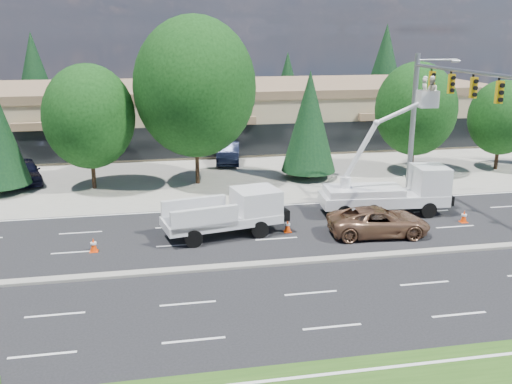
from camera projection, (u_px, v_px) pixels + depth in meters
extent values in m
plane|color=black|center=(292.00, 263.00, 26.28)|extent=(140.00, 140.00, 0.00)
cube|color=gray|center=(230.00, 165.00, 45.18)|extent=(140.00, 22.00, 0.01)
cube|color=gray|center=(292.00, 262.00, 26.26)|extent=(120.00, 0.55, 0.12)
cube|color=tan|center=(215.00, 116.00, 53.94)|extent=(50.00, 15.00, 5.00)
cube|color=brown|center=(214.00, 88.00, 53.21)|extent=(50.40, 15.40, 0.70)
cube|color=black|center=(226.00, 141.00, 47.08)|extent=(48.00, 0.12, 2.60)
cylinder|color=#332114|center=(0.00, 187.00, 37.49)|extent=(0.26, 0.26, 0.80)
cylinder|color=#332114|center=(93.00, 169.00, 38.30)|extent=(0.28, 0.28, 2.70)
ellipsoid|color=black|center=(89.00, 117.00, 37.33)|extent=(6.00, 6.00, 6.89)
cylinder|color=#332114|center=(197.00, 157.00, 39.41)|extent=(0.28, 0.28, 3.69)
ellipsoid|color=black|center=(195.00, 87.00, 38.09)|extent=(8.21, 8.21, 9.44)
cylinder|color=#332114|center=(308.00, 173.00, 41.23)|extent=(0.26, 0.26, 0.80)
cone|color=black|center=(309.00, 122.00, 40.22)|extent=(3.89, 3.89, 7.11)
cylinder|color=#332114|center=(412.00, 156.00, 42.41)|extent=(0.28, 0.28, 2.66)
ellipsoid|color=black|center=(416.00, 109.00, 41.45)|extent=(5.92, 5.92, 6.80)
cylinder|color=#332114|center=(497.00, 155.00, 43.72)|extent=(0.28, 0.28, 2.21)
ellipsoid|color=black|center=(501.00, 118.00, 42.93)|extent=(4.90, 4.90, 5.64)
cylinder|color=#332114|center=(40.00, 124.00, 62.65)|extent=(0.26, 0.26, 0.80)
cone|color=black|center=(35.00, 77.00, 61.25)|extent=(5.19, 5.19, 9.48)
cylinder|color=#332114|center=(168.00, 120.00, 65.14)|extent=(0.26, 0.26, 0.80)
cone|color=black|center=(166.00, 78.00, 63.86)|extent=(4.82, 4.82, 8.80)
cylinder|color=#332114|center=(287.00, 117.00, 67.64)|extent=(0.26, 0.26, 0.80)
cone|color=black|center=(287.00, 84.00, 66.58)|extent=(4.02, 4.02, 7.34)
cylinder|color=#332114|center=(382.00, 114.00, 69.78)|extent=(0.26, 0.26, 0.80)
cone|color=black|center=(385.00, 68.00, 68.26)|extent=(5.63, 5.63, 10.28)
cylinder|color=gray|center=(412.00, 127.00, 35.52)|extent=(0.32, 0.32, 9.00)
cylinder|color=gray|center=(460.00, 71.00, 29.75)|extent=(0.20, 10.00, 0.20)
cylinder|color=gray|center=(437.00, 60.00, 34.63)|extent=(2.60, 0.12, 0.12)
cube|color=gold|center=(432.00, 80.00, 32.80)|extent=(0.32, 0.22, 1.05)
cube|color=gold|center=(451.00, 84.00, 30.72)|extent=(0.32, 0.22, 1.05)
cube|color=gold|center=(474.00, 88.00, 28.64)|extent=(0.32, 0.22, 1.05)
cube|color=gold|center=(499.00, 92.00, 26.56)|extent=(0.32, 0.22, 1.05)
cube|color=silver|center=(222.00, 220.00, 29.53)|extent=(6.39, 3.39, 0.46)
cube|color=silver|center=(256.00, 203.00, 30.03)|extent=(2.61, 2.57, 1.52)
cube|color=black|center=(268.00, 198.00, 30.22)|extent=(0.46, 1.90, 1.01)
cube|color=silver|center=(194.00, 208.00, 29.81)|extent=(3.43, 0.98, 1.11)
cube|color=silver|center=(205.00, 219.00, 28.10)|extent=(3.43, 0.98, 1.11)
cube|color=silver|center=(383.00, 199.00, 33.07)|extent=(7.44, 2.77, 0.64)
cube|color=silver|center=(430.00, 181.00, 33.09)|extent=(1.99, 2.28, 1.82)
cube|color=black|center=(441.00, 179.00, 33.12)|extent=(0.22, 1.82, 1.09)
cube|color=silver|center=(364.00, 191.00, 32.82)|extent=(4.53, 2.44, 0.46)
cylinder|color=silver|center=(345.00, 183.00, 32.57)|extent=(0.64, 0.64, 0.73)
cube|color=silver|center=(427.00, 99.00, 31.72)|extent=(1.06, 0.90, 0.98)
imported|color=beige|center=(424.00, 92.00, 31.60)|extent=(0.42, 0.60, 1.57)
imported|color=beige|center=(431.00, 92.00, 31.64)|extent=(0.65, 0.81, 1.57)
ellipsoid|color=white|center=(426.00, 77.00, 31.38)|extent=(0.24, 0.24, 0.16)
ellipsoid|color=white|center=(433.00, 77.00, 31.42)|extent=(0.24, 0.24, 0.16)
cube|color=#F83F07|center=(94.00, 251.00, 27.63)|extent=(0.40, 0.40, 0.03)
cone|color=#F83F07|center=(94.00, 245.00, 27.54)|extent=(0.36, 0.36, 0.70)
cylinder|color=white|center=(93.00, 243.00, 27.52)|extent=(0.29, 0.29, 0.10)
cube|color=#F83F07|center=(257.00, 233.00, 30.04)|extent=(0.40, 0.40, 0.03)
cone|color=#F83F07|center=(257.00, 227.00, 29.95)|extent=(0.36, 0.36, 0.70)
cylinder|color=white|center=(257.00, 226.00, 29.93)|extent=(0.29, 0.29, 0.10)
cube|color=#F83F07|center=(287.00, 231.00, 30.33)|extent=(0.40, 0.40, 0.03)
cone|color=#F83F07|center=(288.00, 226.00, 30.23)|extent=(0.36, 0.36, 0.70)
cylinder|color=white|center=(288.00, 224.00, 30.22)|extent=(0.29, 0.29, 0.10)
cube|color=#F83F07|center=(393.00, 226.00, 31.17)|extent=(0.40, 0.40, 0.03)
cone|color=#F83F07|center=(394.00, 220.00, 31.08)|extent=(0.36, 0.36, 0.70)
cylinder|color=white|center=(394.00, 219.00, 31.06)|extent=(0.29, 0.29, 0.10)
cube|color=#F83F07|center=(463.00, 222.00, 31.83)|extent=(0.40, 0.40, 0.03)
cone|color=#F83F07|center=(464.00, 216.00, 31.74)|extent=(0.36, 0.36, 0.70)
cylinder|color=white|center=(464.00, 215.00, 31.72)|extent=(0.29, 0.29, 0.10)
imported|color=brown|center=(379.00, 222.00, 29.68)|extent=(5.47, 2.87, 1.47)
imported|color=black|center=(25.00, 171.00, 39.81)|extent=(3.18, 5.17, 1.64)
imported|color=black|center=(228.00, 153.00, 45.82)|extent=(2.55, 5.28, 1.67)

